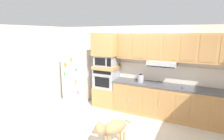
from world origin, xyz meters
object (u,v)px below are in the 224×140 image
built_in_oven (107,78)px  screwdriver (183,88)px  electric_kettle (141,78)px  microwave (106,61)px  refrigerator (77,76)px  dog (112,128)px

built_in_oven → screwdriver: (2.26, -0.11, 0.03)m
electric_kettle → screwdriver: bearing=-3.4°
microwave → screwdriver: bearing=-2.9°
refrigerator → screwdriver: refrigerator is taller
built_in_oven → electric_kettle: 1.14m
dog → electric_kettle: bearing=-150.8°
dog → refrigerator: bearing=-100.2°
refrigerator → electric_kettle: (2.21, 0.02, 0.15)m
microwave → electric_kettle: microwave is taller
microwave → electric_kettle: bearing=-2.4°
refrigerator → electric_kettle: 2.21m
built_in_oven → electric_kettle: bearing=-2.4°
built_in_oven → microwave: (0.00, -0.00, 0.56)m
refrigerator → electric_kettle: size_ratio=7.33×
refrigerator → dog: bearing=-39.2°
built_in_oven → microwave: size_ratio=1.09×
built_in_oven → microwave: microwave is taller
screwdriver → electric_kettle: (-1.13, 0.07, 0.10)m
electric_kettle → microwave: bearing=177.6°
electric_kettle → dog: 1.93m
refrigerator → screwdriver: 3.34m
screwdriver → dog: (-1.12, -1.76, -0.51)m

